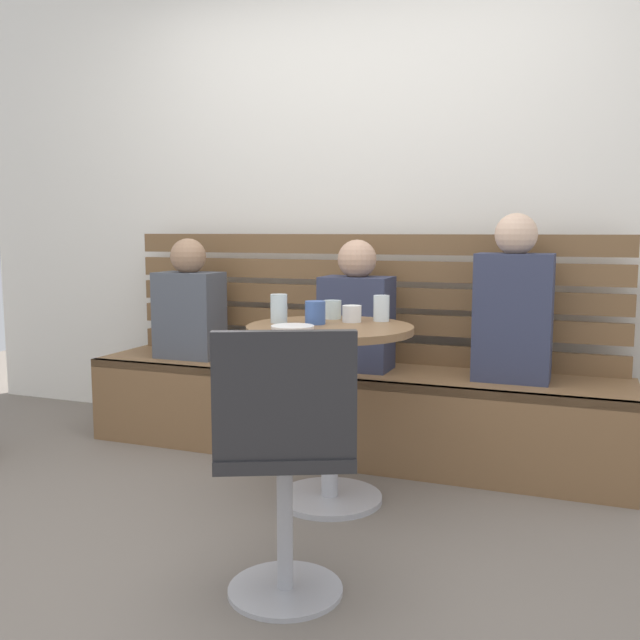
% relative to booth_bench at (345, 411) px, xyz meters
% --- Properties ---
extents(ground, '(8.00, 8.00, 0.00)m').
position_rel_booth_bench_xyz_m(ground, '(0.00, -1.20, -0.22)').
color(ground, '#70665B').
extents(back_wall, '(5.20, 0.10, 2.90)m').
position_rel_booth_bench_xyz_m(back_wall, '(0.00, 0.44, 1.23)').
color(back_wall, white).
rests_on(back_wall, ground).
extents(booth_bench, '(2.70, 0.52, 0.44)m').
position_rel_booth_bench_xyz_m(booth_bench, '(0.00, 0.00, 0.00)').
color(booth_bench, brown).
rests_on(booth_bench, ground).
extents(booth_backrest, '(2.65, 0.04, 0.66)m').
position_rel_booth_bench_xyz_m(booth_backrest, '(0.00, 0.24, 0.56)').
color(booth_backrest, brown).
rests_on(booth_backrest, booth_bench).
extents(cafe_table, '(0.68, 0.68, 0.74)m').
position_rel_booth_bench_xyz_m(cafe_table, '(0.14, -0.61, 0.30)').
color(cafe_table, '#ADADB2').
rests_on(cafe_table, ground).
extents(white_chair, '(0.53, 0.53, 0.85)m').
position_rel_booth_bench_xyz_m(white_chair, '(0.30, -1.42, 0.24)').
color(white_chair, '#ADADB2').
rests_on(white_chair, ground).
extents(person_adult, '(0.34, 0.22, 0.76)m').
position_rel_booth_bench_xyz_m(person_adult, '(0.80, 0.01, 0.56)').
color(person_adult, '#333851').
rests_on(person_adult, booth_bench).
extents(person_child_left, '(0.34, 0.22, 0.64)m').
position_rel_booth_bench_xyz_m(person_child_left, '(0.06, 0.00, 0.50)').
color(person_child_left, '#333851').
rests_on(person_child_left, booth_bench).
extents(person_child_middle, '(0.34, 0.22, 0.64)m').
position_rel_booth_bench_xyz_m(person_child_middle, '(-0.89, -0.01, 0.50)').
color(person_child_middle, '#4C515B').
rests_on(person_child_middle, booth_bench).
extents(cup_glass_short, '(0.08, 0.08, 0.08)m').
position_rel_booth_bench_xyz_m(cup_glass_short, '(0.08, -0.40, 0.56)').
color(cup_glass_short, silver).
rests_on(cup_glass_short, cafe_table).
extents(cup_ceramic_white, '(0.08, 0.08, 0.07)m').
position_rel_booth_bench_xyz_m(cup_ceramic_white, '(0.19, -0.48, 0.55)').
color(cup_ceramic_white, white).
rests_on(cup_ceramic_white, cafe_table).
extents(cup_water_clear, '(0.07, 0.07, 0.11)m').
position_rel_booth_bench_xyz_m(cup_water_clear, '(0.30, -0.41, 0.57)').
color(cup_water_clear, white).
rests_on(cup_water_clear, cafe_table).
extents(cup_mug_blue, '(0.08, 0.08, 0.09)m').
position_rel_booth_bench_xyz_m(cup_mug_blue, '(0.07, -0.60, 0.57)').
color(cup_mug_blue, '#3D5B9E').
rests_on(cup_mug_blue, cafe_table).
extents(cup_glass_tall, '(0.07, 0.07, 0.12)m').
position_rel_booth_bench_xyz_m(cup_glass_tall, '(-0.08, -0.61, 0.58)').
color(cup_glass_tall, silver).
rests_on(cup_glass_tall, cafe_table).
extents(plate_small, '(0.17, 0.17, 0.01)m').
position_rel_booth_bench_xyz_m(plate_small, '(0.04, -0.75, 0.52)').
color(plate_small, white).
rests_on(plate_small, cafe_table).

